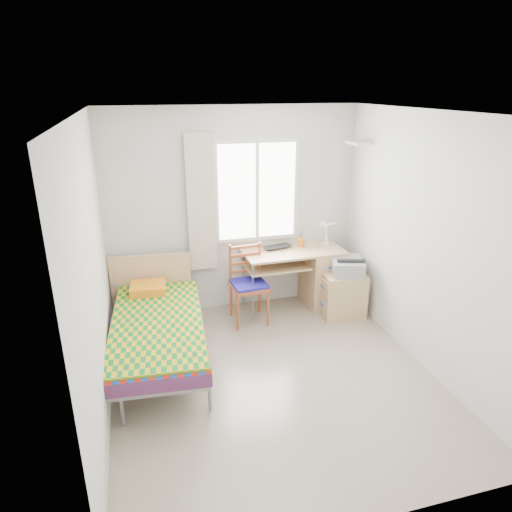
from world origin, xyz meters
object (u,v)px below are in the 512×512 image
Objects in this scene: cabinet at (342,293)px; desk at (317,274)px; printer at (347,266)px; bed at (157,324)px; chair at (249,279)px.

desk is at bearing 124.49° from cabinet.
desk is 2.48× the size of printer.
printer is at bearing -57.53° from desk.
desk is at bearing 139.50° from printer.
desk is 0.49m from printer.
bed is 2.30m from desk.
desk reaches higher than cabinet.
chair is 1.86× the size of printer.
printer is (0.24, -0.36, 0.24)m from desk.
bed reaches higher than cabinet.
chair reaches higher than bed.
printer is (0.04, -0.01, 0.39)m from cabinet.
cabinet is (2.36, 0.44, -0.14)m from bed.
bed is 3.99× the size of printer.
chair is (-0.99, -0.17, 0.11)m from desk.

